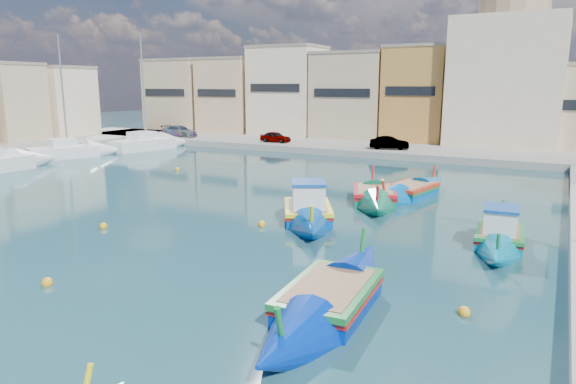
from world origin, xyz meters
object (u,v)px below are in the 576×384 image
Objects in this scene: church_block at (509,63)px; luzzu_blue_cabin at (308,213)px; luzzu_turquoise_cabin at (500,237)px; luzzu_blue_south at (329,300)px; luzzu_cyan_mid at (410,192)px; yacht_mid at (10,163)px; yacht_midnorth at (83,151)px; yacht_north at (159,143)px; luzzu_green at (374,197)px.

luzzu_blue_cabin is at bearing -98.73° from church_block.
luzzu_turquoise_cabin reaches higher than luzzu_blue_south.
luzzu_blue_south is at bearing -82.82° from luzzu_cyan_mid.
yacht_mid reaches higher than luzzu_turquoise_cabin.
luzzu_turquoise_cabin is 37.84m from yacht_midnorth.
church_block is 1.55× the size of yacht_mid.
luzzu_turquoise_cabin is 39.05m from yacht_north.
luzzu_blue_cabin is 31.87m from yacht_north.
yacht_midnorth is at bearing 164.53° from luzzu_turquoise_cabin.
church_block is 2.22× the size of luzzu_blue_cabin.
yacht_north reaches higher than yacht_midnorth.
luzzu_turquoise_cabin is 9.76m from luzzu_blue_south.
luzzu_blue_cabin is (-5.15, -33.56, -8.03)m from church_block.
luzzu_turquoise_cabin is at bearing 68.22° from luzzu_blue_south.
yacht_north is (-34.65, 18.00, 0.17)m from luzzu_turquoise_cabin.
church_block is at bearing 82.75° from luzzu_green.
luzzu_blue_south is at bearing -60.26° from luzzu_blue_cabin.
luzzu_blue_cabin is at bearing -177.63° from luzzu_turquoise_cabin.
luzzu_cyan_mid is at bearing -5.23° from yacht_midnorth.
church_block reaches higher than luzzu_cyan_mid.
yacht_mid is at bearing -93.27° from yacht_north.
church_block is at bearing 25.97° from yacht_north.
luzzu_cyan_mid is at bearing -94.93° from church_block.
church_block is at bearing 85.07° from luzzu_cyan_mid.
yacht_mid reaches higher than yacht_north.
luzzu_turquoise_cabin is 8.58m from luzzu_green.
yacht_north reaches higher than luzzu_green.
church_block is 1.66× the size of yacht_midnorth.
luzzu_blue_south is 41.17m from yacht_north.
church_block is 2.12× the size of luzzu_cyan_mid.
luzzu_blue_cabin is 8.17m from luzzu_cyan_mid.
yacht_north is 1.07× the size of yacht_midnorth.
church_block is 27.27m from luzzu_cyan_mid.
yacht_midnorth is (-36.47, 10.09, 0.14)m from luzzu_turquoise_cabin.
church_block is at bearing 81.27° from luzzu_blue_cabin.
yacht_midnorth is at bearing 96.80° from yacht_mid.
luzzu_green is at bearing 103.77° from luzzu_blue_south.
yacht_north is (-31.03, 27.06, 0.20)m from luzzu_blue_south.
luzzu_blue_south is (4.97, -8.70, -0.09)m from luzzu_blue_cabin.
yacht_midnorth reaches higher than luzzu_cyan_mid.
yacht_mid reaches higher than yacht_midnorth.
luzzu_cyan_mid is at bearing 60.18° from luzzu_green.
luzzu_turquoise_cabin is 0.66× the size of yacht_mid.
luzzu_blue_cabin reaches higher than luzzu_green.
church_block is 35.61m from yacht_north.
yacht_midnorth is 0.93× the size of yacht_mid.
yacht_north is at bearing 77.06° from yacht_midnorth.
luzzu_cyan_mid is at bearing -20.32° from yacht_north.
luzzu_blue_south is 0.79× the size of yacht_north.
luzzu_blue_south is (3.42, -13.96, -0.00)m from luzzu_green.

